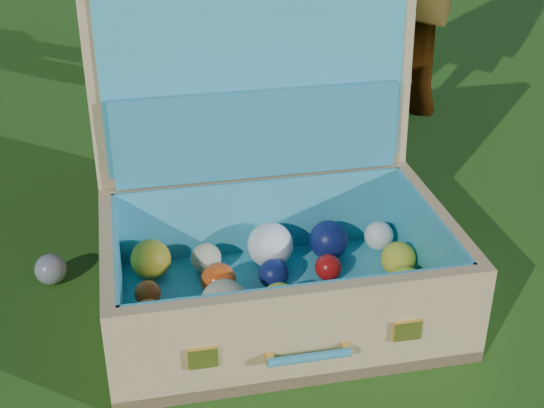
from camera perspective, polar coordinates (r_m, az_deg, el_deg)
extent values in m
plane|color=#215114|center=(1.67, 1.71, -4.14)|extent=(60.00, 60.00, 0.00)
sphere|color=teal|center=(1.64, -16.33, -4.73)|extent=(0.07, 0.07, 0.07)
cube|color=tan|center=(1.50, 0.54, -7.78)|extent=(0.67, 0.46, 0.02)
cube|color=tan|center=(1.29, 2.52, -10.02)|extent=(0.65, 0.05, 0.20)
cube|color=tan|center=(1.62, -0.99, -1.09)|extent=(0.65, 0.05, 0.20)
cube|color=tan|center=(1.43, -11.99, -6.35)|extent=(0.04, 0.39, 0.20)
cube|color=tan|center=(1.54, 12.13, -3.61)|extent=(0.04, 0.39, 0.20)
cube|color=teal|center=(1.49, 0.54, -7.31)|extent=(0.62, 0.41, 0.01)
cube|color=teal|center=(1.29, 2.36, -9.19)|extent=(0.61, 0.03, 0.17)
cube|color=teal|center=(1.60, -0.89, -0.98)|extent=(0.61, 0.03, 0.17)
cube|color=teal|center=(1.42, -11.42, -5.90)|extent=(0.02, 0.39, 0.17)
cube|color=teal|center=(1.53, 11.65, -3.30)|extent=(0.02, 0.39, 0.17)
cube|color=tan|center=(1.53, -1.39, 10.00)|extent=(0.66, 0.09, 0.44)
cube|color=teal|center=(1.51, -1.24, 9.78)|extent=(0.61, 0.06, 0.39)
cube|color=teal|center=(1.54, -1.08, 5.30)|extent=(0.59, 0.06, 0.18)
cube|color=#F2C659|center=(1.25, -5.23, -11.45)|extent=(0.05, 0.01, 0.04)
cube|color=#F2C659|center=(1.32, 10.15, -9.35)|extent=(0.05, 0.01, 0.04)
cylinder|color=teal|center=(1.27, 2.85, -11.46)|extent=(0.14, 0.02, 0.02)
cube|color=#F2C659|center=(1.27, -0.17, -11.61)|extent=(0.01, 0.02, 0.01)
cube|color=#F2C659|center=(1.30, 5.61, -10.80)|extent=(0.01, 0.02, 0.01)
sphere|color=white|center=(1.32, -8.55, -10.41)|extent=(0.09, 0.09, 0.09)
sphere|color=yellow|center=(1.33, -3.84, -10.17)|extent=(0.08, 0.08, 0.08)
sphere|color=yellow|center=(1.37, 1.74, -9.16)|extent=(0.07, 0.07, 0.07)
sphere|color=#AE8B17|center=(1.39, 6.93, -8.09)|extent=(0.09, 0.09, 0.09)
sphere|color=yellow|center=(1.42, 11.86, -7.92)|extent=(0.08, 0.08, 0.08)
sphere|color=#DB4612|center=(1.40, -9.22, -8.45)|extent=(0.07, 0.07, 0.07)
sphere|color=beige|center=(1.40, -3.60, -7.46)|extent=(0.09, 0.09, 0.09)
sphere|color=yellow|center=(1.42, 0.58, -7.35)|extent=(0.07, 0.07, 0.07)
sphere|color=#B70E0F|center=(1.46, 5.32, -6.87)|extent=(0.05, 0.05, 0.05)
sphere|color=yellow|center=(1.50, 9.97, -5.86)|extent=(0.07, 0.07, 0.07)
sphere|color=#DB4612|center=(1.48, -9.34, -6.65)|extent=(0.05, 0.05, 0.05)
sphere|color=#DB4612|center=(1.48, -4.05, -5.75)|extent=(0.07, 0.07, 0.07)
sphere|color=#101954|center=(1.51, 0.12, -5.28)|extent=(0.06, 0.06, 0.06)
sphere|color=#B70E0F|center=(1.54, 4.25, -4.79)|extent=(0.05, 0.05, 0.05)
sphere|color=yellow|center=(1.56, 9.48, -4.10)|extent=(0.07, 0.07, 0.07)
sphere|color=#AE8B17|center=(1.55, -9.11, -4.13)|extent=(0.08, 0.08, 0.08)
sphere|color=beige|center=(1.56, -4.98, -4.08)|extent=(0.06, 0.06, 0.06)
sphere|color=white|center=(1.57, -0.13, -3.10)|extent=(0.09, 0.09, 0.09)
sphere|color=#101954|center=(1.60, 4.29, -2.72)|extent=(0.08, 0.08, 0.08)
sphere|color=white|center=(1.64, 8.04, -2.39)|extent=(0.06, 0.06, 0.06)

